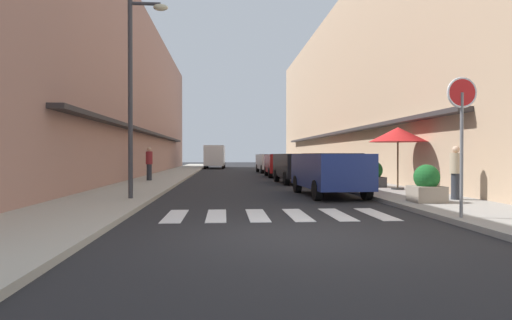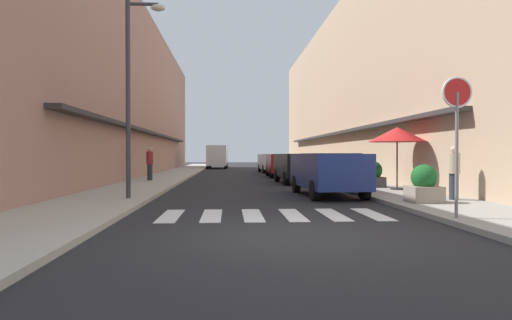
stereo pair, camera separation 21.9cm
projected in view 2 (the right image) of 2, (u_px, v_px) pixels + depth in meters
ground_plane at (245, 177)px, 27.76m from camera, size 110.50×110.50×0.00m
sidewalk_left at (168, 177)px, 27.46m from camera, size 2.81×70.32×0.12m
sidewalk_right at (321, 176)px, 28.05m from camera, size 2.81×70.32×0.12m
building_row_left at (110, 94)px, 28.67m from camera, size 5.50×47.21×10.68m
building_row_right at (374, 90)px, 29.73m from camera, size 5.50×47.21×11.53m
crosswalk at (273, 215)px, 10.37m from camera, size 5.20×2.20×0.01m
parked_car_near at (328, 169)px, 15.12m from camera, size 1.97×4.49×1.47m
parked_car_mid at (297, 165)px, 21.81m from camera, size 1.96×4.25×1.47m
parked_car_far at (282, 163)px, 28.17m from camera, size 1.85×4.39×1.47m
parked_car_distant at (272, 161)px, 34.79m from camera, size 1.98×4.44×1.47m
delivery_van at (218, 155)px, 45.60m from camera, size 2.14×5.46×2.37m
round_street_sign at (457, 110)px, 9.12m from camera, size 0.65×0.07×2.92m
street_lamp at (134, 78)px, 13.23m from camera, size 1.19×0.28×5.97m
cafe_umbrella at (397, 135)px, 16.50m from camera, size 2.15×2.15×2.34m
planter_corner at (424, 185)px, 12.13m from camera, size 0.84×0.84×1.04m
planter_midblock at (373, 175)px, 17.84m from camera, size 0.84×0.84×1.05m
planter_far at (332, 168)px, 23.87m from camera, size 1.09×1.09×1.24m
pedestrian_walking_near at (454, 172)px, 12.79m from camera, size 0.34×0.34×1.56m
pedestrian_walking_far at (150, 163)px, 22.47m from camera, size 0.34×0.34×1.69m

